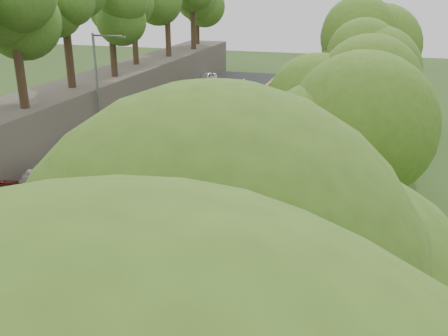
{
  "coord_description": "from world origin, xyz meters",
  "views": [
    {
      "loc": [
        7.98,
        -17.34,
        11.17
      ],
      "look_at": [
        0.5,
        8.0,
        1.4
      ],
      "focal_mm": 40.0,
      "sensor_mm": 36.0,
      "label": 1
    }
  ],
  "objects_px": {
    "construction_barrel": "(322,119)",
    "person_far": "(308,142)",
    "streetlight": "(100,82)",
    "concrete_block": "(272,232)",
    "car_1": "(41,184)",
    "signpost": "(152,257)",
    "painter_0": "(212,198)"
  },
  "relations": [
    {
      "from": "concrete_block",
      "to": "streetlight",
      "type": "bearing_deg",
      "value": 143.31
    },
    {
      "from": "signpost",
      "to": "concrete_block",
      "type": "height_order",
      "value": "signpost"
    },
    {
      "from": "person_far",
      "to": "streetlight",
      "type": "bearing_deg",
      "value": 30.16
    },
    {
      "from": "car_1",
      "to": "person_far",
      "type": "distance_m",
      "value": 17.63
    },
    {
      "from": "construction_barrel",
      "to": "concrete_block",
      "type": "relative_size",
      "value": 0.76
    },
    {
      "from": "streetlight",
      "to": "car_1",
      "type": "relative_size",
      "value": 1.78
    },
    {
      "from": "car_1",
      "to": "person_far",
      "type": "xyz_separation_m",
      "value": [
        13.2,
        11.69,
        0.07
      ]
    },
    {
      "from": "construction_barrel",
      "to": "concrete_block",
      "type": "bearing_deg",
      "value": -90.0
    },
    {
      "from": "streetlight",
      "to": "person_far",
      "type": "distance_m",
      "value": 15.28
    },
    {
      "from": "construction_barrel",
      "to": "concrete_block",
      "type": "xyz_separation_m",
      "value": [
        0.0,
        -21.3,
        -0.05
      ]
    },
    {
      "from": "signpost",
      "to": "car_1",
      "type": "xyz_separation_m",
      "value": [
        -10.05,
        7.37,
        -1.18
      ]
    },
    {
      "from": "construction_barrel",
      "to": "painter_0",
      "type": "xyz_separation_m",
      "value": [
        -3.55,
        -19.36,
        0.39
      ]
    },
    {
      "from": "streetlight",
      "to": "construction_barrel",
      "type": "distance_m",
      "value": 18.47
    },
    {
      "from": "construction_barrel",
      "to": "person_far",
      "type": "bearing_deg",
      "value": -90.69
    },
    {
      "from": "car_1",
      "to": "construction_barrel",
      "type": "bearing_deg",
      "value": 53.85
    },
    {
      "from": "signpost",
      "to": "concrete_block",
      "type": "distance_m",
      "value": 7.01
    },
    {
      "from": "signpost",
      "to": "construction_barrel",
      "type": "bearing_deg",
      "value": 83.21
    },
    {
      "from": "signpost",
      "to": "person_far",
      "type": "bearing_deg",
      "value": 80.62
    },
    {
      "from": "car_1",
      "to": "person_far",
      "type": "bearing_deg",
      "value": 39.08
    },
    {
      "from": "car_1",
      "to": "painter_0",
      "type": "xyz_separation_m",
      "value": [
        9.75,
        0.58,
        0.08
      ]
    },
    {
      "from": "construction_barrel",
      "to": "person_far",
      "type": "height_order",
      "value": "person_far"
    },
    {
      "from": "streetlight",
      "to": "construction_barrel",
      "type": "bearing_deg",
      "value": 34.9
    },
    {
      "from": "streetlight",
      "to": "car_1",
      "type": "bearing_deg",
      "value": -81.38
    },
    {
      "from": "streetlight",
      "to": "concrete_block",
      "type": "relative_size",
      "value": 7.19
    },
    {
      "from": "painter_0",
      "to": "person_far",
      "type": "relative_size",
      "value": 1.01
    },
    {
      "from": "car_1",
      "to": "signpost",
      "type": "bearing_deg",
      "value": -38.7
    },
    {
      "from": "signpost",
      "to": "painter_0",
      "type": "relative_size",
      "value": 1.91
    },
    {
      "from": "construction_barrel",
      "to": "person_far",
      "type": "relative_size",
      "value": 0.53
    },
    {
      "from": "construction_barrel",
      "to": "car_1",
      "type": "xyz_separation_m",
      "value": [
        -13.3,
        -19.95,
        0.31
      ]
    },
    {
      "from": "car_1",
      "to": "streetlight",
      "type": "bearing_deg",
      "value": 96.16
    },
    {
      "from": "car_1",
      "to": "concrete_block",
      "type": "bearing_deg",
      "value": -8.26
    },
    {
      "from": "streetlight",
      "to": "painter_0",
      "type": "relative_size",
      "value": 4.92
    }
  ]
}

